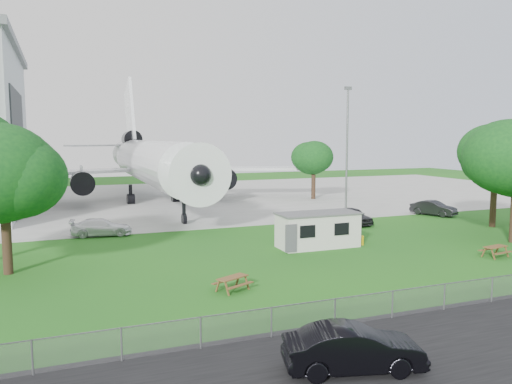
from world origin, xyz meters
name	(u,v)px	position (x,y,z in m)	size (l,w,h in m)	color
ground	(285,269)	(0.00, 0.00, 0.00)	(160.00, 160.00, 0.00)	#28741B
asphalt_strip	(427,352)	(0.00, -13.00, 0.01)	(120.00, 8.00, 0.02)	black
concrete_apron	(165,199)	(0.00, 38.00, 0.01)	(120.00, 46.00, 0.03)	#B7B7B2
airliner	(151,161)	(-2.00, 35.86, 5.27)	(46.36, 47.73, 17.69)	white
site_cabin	(318,230)	(5.03, 4.93, 1.31)	(6.76, 2.77, 2.62)	silver
picnic_west	(233,291)	(-4.44, -2.92, 0.00)	(1.80, 1.50, 0.76)	brown
picnic_east	(495,257)	(14.87, -2.40, 0.00)	(1.80, 1.50, 0.76)	brown
fence	(373,321)	(0.00, -9.50, 0.00)	(58.00, 0.04, 1.30)	gray
lamp_mast	(347,166)	(8.20, 6.20, 6.00)	(0.16, 0.16, 12.00)	slate
tree_west_small	(3,171)	(-15.99, 5.19, 6.25)	(7.05, 7.05, 9.79)	#382619
tree_east_back	(496,158)	(24.09, 6.50, 6.32)	(7.25, 7.25, 9.96)	#382619
tree_far_apron	(314,157)	(18.47, 30.86, 5.60)	(5.51, 5.51, 8.38)	#382619
car_centre_sedan	(353,349)	(-3.49, -13.29, 0.81)	(1.72, 4.92, 1.62)	black
car_ne_hatch	(353,216)	(12.83, 12.37, 0.79)	(1.86, 4.62, 1.58)	black
car_ne_sedan	(433,208)	(23.65, 13.80, 0.77)	(1.63, 4.68, 1.54)	black
car_apron_van	(101,227)	(-9.82, 15.31, 0.72)	(2.01, 4.95, 1.44)	white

